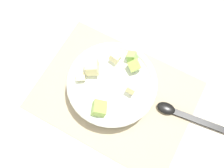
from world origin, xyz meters
name	(u,v)px	position (x,y,z in m)	size (l,w,h in m)	color
ground_plane	(115,95)	(0.00, 0.00, 0.00)	(2.40, 2.40, 0.00)	silver
placemat	(115,95)	(0.00, 0.00, 0.00)	(0.48, 0.35, 0.01)	tan
salad_bowl	(112,85)	(0.02, -0.01, 0.04)	(0.27, 0.27, 0.11)	white
serving_spoon	(184,115)	(-0.21, -0.04, 0.01)	(0.25, 0.06, 0.01)	black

